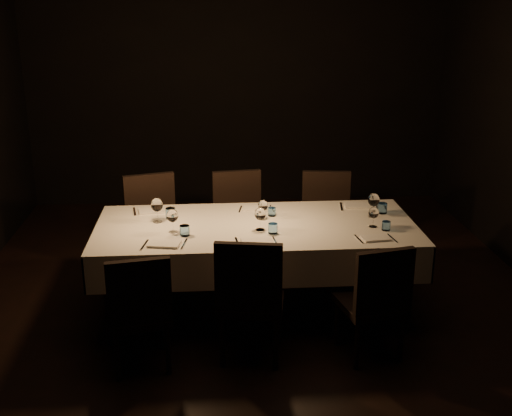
{
  "coord_description": "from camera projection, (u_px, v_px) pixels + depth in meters",
  "views": [
    {
      "loc": [
        -0.36,
        -4.74,
        2.49
      ],
      "look_at": [
        0.0,
        0.0,
        0.9
      ],
      "focal_mm": 45.0,
      "sensor_mm": 36.0,
      "label": 1
    }
  ],
  "objects": [
    {
      "name": "chair_far_left",
      "position": [
        153.0,
        223.0,
        5.77
      ],
      "size": [
        0.57,
        0.57,
        0.96
      ],
      "rotation": [
        0.0,
        0.0,
        0.28
      ],
      "color": "black",
      "rests_on": "ground"
    },
    {
      "name": "chair_far_right",
      "position": [
        326.0,
        218.0,
        5.96
      ],
      "size": [
        0.49,
        0.49,
        0.93
      ],
      "rotation": [
        0.0,
        0.0,
        -0.12
      ],
      "color": "black",
      "rests_on": "ground"
    },
    {
      "name": "place_setting_near_right",
      "position": [
        377.0,
        223.0,
        4.89
      ],
      "size": [
        0.31,
        0.39,
        0.16
      ],
      "rotation": [
        0.0,
        0.0,
        0.14
      ],
      "color": "silver",
      "rests_on": "dining_table"
    },
    {
      "name": "room",
      "position": [
        256.0,
        133.0,
        4.82
      ],
      "size": [
        5.01,
        6.01,
        3.01
      ],
      "color": "black",
      "rests_on": "ground"
    },
    {
      "name": "chair_far_center",
      "position": [
        239.0,
        218.0,
        5.94
      ],
      "size": [
        0.5,
        0.5,
        0.94
      ],
      "rotation": [
        0.0,
        0.0,
        0.12
      ],
      "color": "black",
      "rests_on": "ground"
    },
    {
      "name": "place_setting_near_left",
      "position": [
        173.0,
        228.0,
        4.78
      ],
      "size": [
        0.35,
        0.41,
        0.18
      ],
      "rotation": [
        0.0,
        0.0,
        -0.17
      ],
      "color": "silver",
      "rests_on": "dining_table"
    },
    {
      "name": "chair_near_center",
      "position": [
        250.0,
        294.0,
        4.42
      ],
      "size": [
        0.52,
        0.52,
        0.94
      ],
      "rotation": [
        0.0,
        0.0,
        2.97
      ],
      "color": "black",
      "rests_on": "ground"
    },
    {
      "name": "dining_table",
      "position": [
        256.0,
        233.0,
        5.08
      ],
      "size": [
        2.52,
        1.12,
        0.76
      ],
      "color": "black",
      "rests_on": "ground"
    },
    {
      "name": "chair_near_left",
      "position": [
        139.0,
        307.0,
        4.31
      ],
      "size": [
        0.48,
        0.48,
        0.87
      ],
      "rotation": [
        0.0,
        0.0,
        3.31
      ],
      "color": "black",
      "rests_on": "ground"
    },
    {
      "name": "place_setting_far_center",
      "position": [
        263.0,
        208.0,
        5.25
      ],
      "size": [
        0.3,
        0.39,
        0.16
      ],
      "rotation": [
        0.0,
        0.0,
        -0.17
      ],
      "color": "silver",
      "rests_on": "dining_table"
    },
    {
      "name": "place_setting_far_right",
      "position": [
        371.0,
        204.0,
        5.31
      ],
      "size": [
        0.37,
        0.42,
        0.2
      ],
      "rotation": [
        0.0,
        0.0,
        -0.15
      ],
      "color": "silver",
      "rests_on": "dining_table"
    },
    {
      "name": "place_setting_near_center",
      "position": [
        262.0,
        226.0,
        4.83
      ],
      "size": [
        0.33,
        0.4,
        0.18
      ],
      "rotation": [
        0.0,
        0.0,
        0.08
      ],
      "color": "silver",
      "rests_on": "dining_table"
    },
    {
      "name": "place_setting_far_left",
      "position": [
        159.0,
        209.0,
        5.18
      ],
      "size": [
        0.37,
        0.42,
        0.2
      ],
      "rotation": [
        0.0,
        0.0,
        0.16
      ],
      "color": "silver",
      "rests_on": "dining_table"
    },
    {
      "name": "chair_near_right",
      "position": [
        376.0,
        297.0,
        4.45
      ],
      "size": [
        0.5,
        0.5,
        0.88
      ],
      "rotation": [
        0.0,
        0.0,
        3.36
      ],
      "color": "black",
      "rests_on": "ground"
    }
  ]
}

